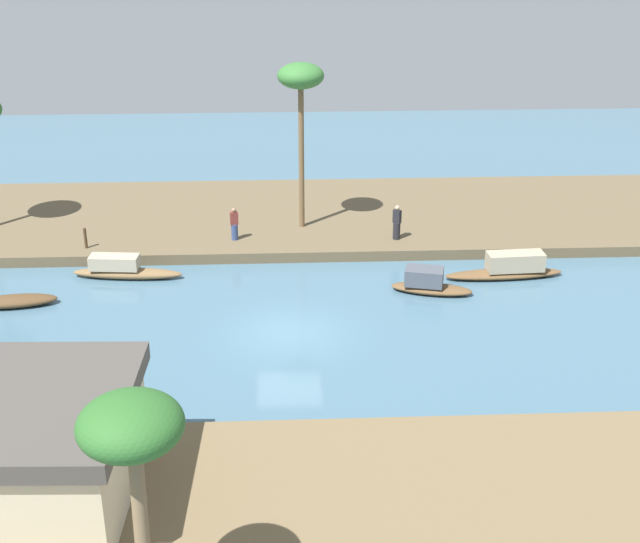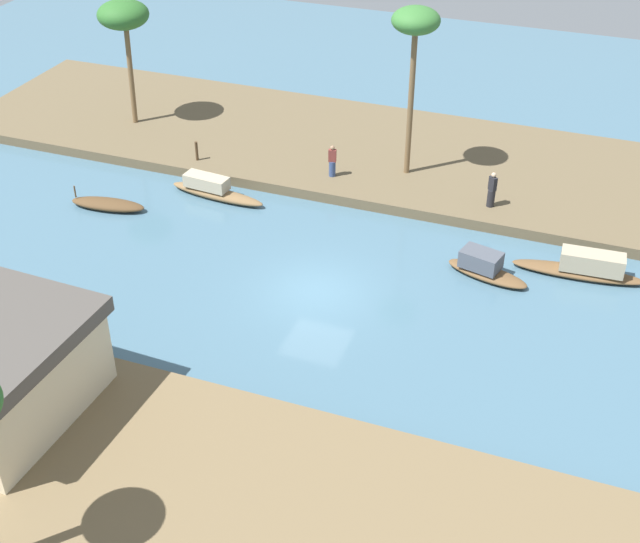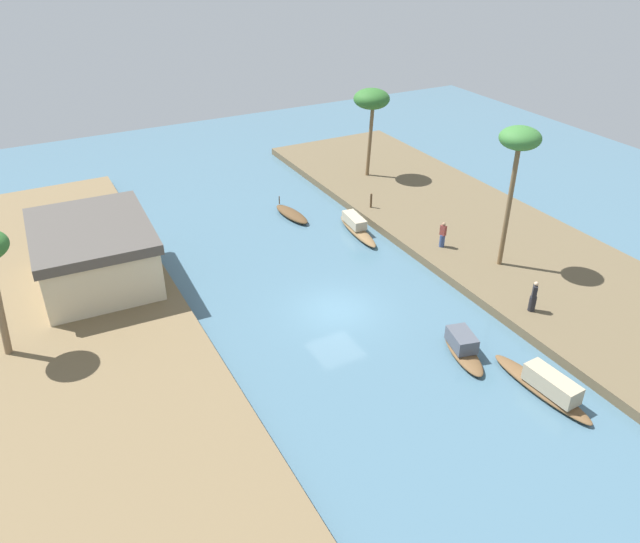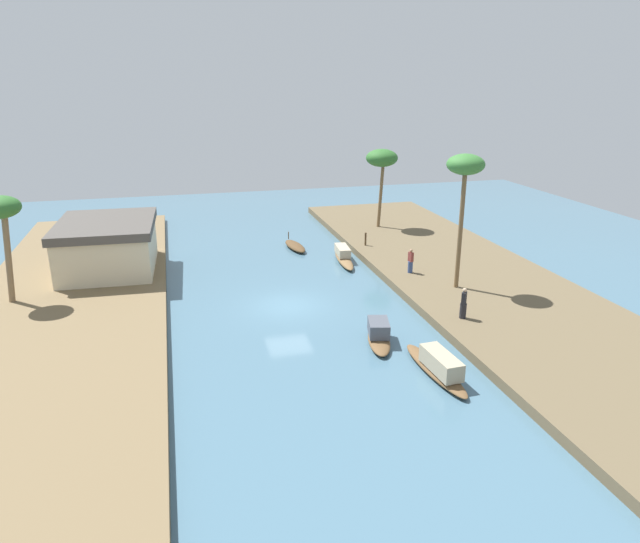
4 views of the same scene
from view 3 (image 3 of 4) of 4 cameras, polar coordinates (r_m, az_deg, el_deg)
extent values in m
plane|color=#476B7F|center=(31.51, 1.50, -3.63)|extent=(70.22, 70.22, 0.00)
cube|color=brown|center=(37.94, 17.56, 1.58)|extent=(46.20, 10.62, 0.49)
cube|color=brown|center=(28.59, -20.31, -9.27)|extent=(46.20, 10.62, 0.49)
ellipsoid|color=brown|center=(29.07, 13.12, -7.39)|extent=(3.53, 1.82, 0.38)
cube|color=#4C515B|center=(28.98, 12.96, -6.16)|extent=(1.75, 1.31, 0.70)
ellipsoid|color=brown|center=(41.17, -2.63, 5.31)|extent=(3.59, 1.44, 0.44)
cylinder|color=brown|center=(42.17, -3.79, 6.59)|extent=(0.07, 0.07, 0.57)
ellipsoid|color=brown|center=(38.95, 3.50, 3.76)|extent=(4.83, 1.31, 0.44)
cube|color=tan|center=(39.16, 3.19, 4.75)|extent=(2.17, 0.98, 0.59)
ellipsoid|color=brown|center=(28.12, 19.71, -10.07)|extent=(5.23, 1.28, 0.36)
cube|color=tan|center=(27.56, 20.64, -9.66)|extent=(2.49, 1.01, 0.78)
cylinder|color=#33477A|center=(36.98, 11.21, 2.81)|extent=(0.37, 0.37, 0.75)
cube|color=brown|center=(36.68, 11.31, 3.75)|extent=(0.40, 0.27, 0.60)
sphere|color=#9E7556|center=(36.51, 11.37, 4.31)|extent=(0.20, 0.20, 0.20)
cylinder|color=#232328|center=(32.16, 19.01, -2.82)|extent=(0.48, 0.48, 0.80)
cube|color=#232328|center=(31.80, 19.22, -1.73)|extent=(0.41, 0.39, 0.63)
sphere|color=tan|center=(31.59, 19.35, -1.08)|extent=(0.22, 0.22, 0.22)
cylinder|color=#4C3823|center=(41.42, 4.74, 6.55)|extent=(0.14, 0.14, 0.97)
cylinder|color=brown|center=(34.60, 17.01, 5.64)|extent=(0.26, 0.29, 6.83)
ellipsoid|color=#387533|center=(33.27, 18.01, 11.65)|extent=(2.13, 2.13, 1.17)
cylinder|color=brown|center=(46.23, 4.63, 11.90)|extent=(0.26, 0.52, 5.17)
ellipsoid|color=#2D6628|center=(45.36, 4.79, 15.61)|extent=(2.57, 2.57, 1.41)
cube|color=beige|center=(34.57, -20.03, 1.20)|extent=(7.27, 5.84, 2.67)
cube|color=#4C4742|center=(33.87, -20.50, 3.57)|extent=(7.71, 6.19, 0.53)
camera|label=1|loc=(28.52, -65.71, 9.48)|focal=49.54mm
camera|label=2|loc=(18.24, -76.77, 13.91)|focal=48.23mm
camera|label=4|loc=(11.41, 90.52, -32.29)|focal=32.44mm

